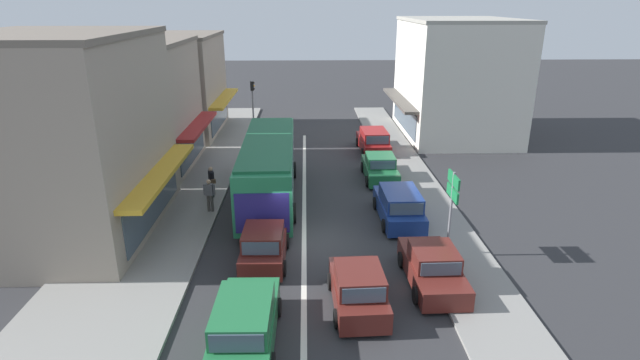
# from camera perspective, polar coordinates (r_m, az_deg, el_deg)

# --- Properties ---
(ground_plane) EXTENTS (140.00, 140.00, 0.00)m
(ground_plane) POSITION_cam_1_polar(r_m,az_deg,el_deg) (21.76, -1.83, -6.98)
(ground_plane) COLOR #2D2D30
(lane_centre_line) EXTENTS (0.20, 28.00, 0.01)m
(lane_centre_line) POSITION_cam_1_polar(r_m,az_deg,el_deg) (25.39, -1.82, -2.91)
(lane_centre_line) COLOR silver
(lane_centre_line) RESTS_ON ground
(sidewalk_left) EXTENTS (5.20, 44.00, 0.14)m
(sidewalk_left) POSITION_cam_1_polar(r_m,az_deg,el_deg) (28.09, -15.82, -1.26)
(sidewalk_left) COLOR gray
(sidewalk_left) RESTS_ON ground
(kerb_right) EXTENTS (2.80, 44.00, 0.12)m
(kerb_right) POSITION_cam_1_polar(r_m,az_deg,el_deg) (27.90, 11.03, -1.03)
(kerb_right) COLOR gray
(kerb_right) RESTS_ON ground
(shopfront_corner_near) EXTENTS (8.05, 9.49, 8.67)m
(shopfront_corner_near) POSITION_cam_1_polar(r_m,az_deg,el_deg) (23.82, -27.33, 4.28)
(shopfront_corner_near) COLOR gray
(shopfront_corner_near) RESTS_ON ground
(shopfront_mid_block) EXTENTS (7.71, 7.97, 7.71)m
(shopfront_mid_block) POSITION_cam_1_polar(r_m,az_deg,el_deg) (31.96, -20.63, 7.80)
(shopfront_mid_block) COLOR gray
(shopfront_mid_block) RESTS_ON ground
(shopfront_far_end) EXTENTS (8.18, 9.12, 7.53)m
(shopfront_far_end) POSITION_cam_1_polar(r_m,az_deg,el_deg) (40.39, -16.70, 10.37)
(shopfront_far_end) COLOR gray
(shopfront_far_end) RESTS_ON ground
(building_right_far) EXTENTS (8.57, 10.66, 8.64)m
(building_right_far) POSITION_cam_1_polar(r_m,az_deg,el_deg) (39.66, 15.30, 11.15)
(building_right_far) COLOR silver
(building_right_far) RESTS_ON ground
(city_bus) EXTENTS (2.89, 10.90, 3.23)m
(city_bus) POSITION_cam_1_polar(r_m,az_deg,el_deg) (25.65, -5.89, 1.70)
(city_bus) COLOR #237A4C
(city_bus) RESTS_ON ground
(hatchback_queue_far_back) EXTENTS (1.88, 3.73, 1.54)m
(hatchback_queue_far_back) POSITION_cam_1_polar(r_m,az_deg,el_deg) (19.90, -6.40, -7.52)
(hatchback_queue_far_back) COLOR #561E19
(hatchback_queue_far_back) RESTS_ON ground
(wagon_behind_bus_mid) EXTENTS (2.00, 4.53, 1.58)m
(wagon_behind_bus_mid) POSITION_cam_1_polar(r_m,az_deg,el_deg) (15.61, -8.57, -15.90)
(wagon_behind_bus_mid) COLOR #1E6638
(wagon_behind_bus_mid) RESTS_ON ground
(hatchback_queue_gap_filler) EXTENTS (1.94, 3.77, 1.54)m
(hatchback_queue_gap_filler) POSITION_cam_1_polar(r_m,az_deg,el_deg) (17.13, 4.38, -12.31)
(hatchback_queue_gap_filler) COLOR #561E19
(hatchback_queue_gap_filler) RESTS_ON ground
(parked_sedan_kerb_front) EXTENTS (1.96, 4.23, 1.47)m
(parked_sedan_kerb_front) POSITION_cam_1_polar(r_m,az_deg,el_deg) (18.85, 12.73, -9.74)
(parked_sedan_kerb_front) COLOR #561E19
(parked_sedan_kerb_front) RESTS_ON ground
(parked_wagon_kerb_second) EXTENTS (1.99, 4.53, 1.58)m
(parked_wagon_kerb_second) POSITION_cam_1_polar(r_m,az_deg,el_deg) (23.69, 9.03, -2.93)
(parked_wagon_kerb_second) COLOR navy
(parked_wagon_kerb_second) RESTS_ON ground
(parked_sedan_kerb_third) EXTENTS (1.91, 4.20, 1.47)m
(parked_sedan_kerb_third) POSITION_cam_1_polar(r_m,az_deg,el_deg) (29.14, 6.87, 1.36)
(parked_sedan_kerb_third) COLOR #1E6638
(parked_sedan_kerb_third) RESTS_ON ground
(parked_wagon_kerb_rear) EXTENTS (2.05, 4.56, 1.58)m
(parked_wagon_kerb_rear) POSITION_cam_1_polar(r_m,az_deg,el_deg) (34.44, 6.12, 4.43)
(parked_wagon_kerb_rear) COLOR maroon
(parked_wagon_kerb_rear) RESTS_ON ground
(traffic_light_downstreet) EXTENTS (0.33, 0.24, 4.20)m
(traffic_light_downstreet) POSITION_cam_1_polar(r_m,az_deg,el_deg) (38.18, -7.69, 9.13)
(traffic_light_downstreet) COLOR gray
(traffic_light_downstreet) RESTS_ON ground
(directional_road_sign) EXTENTS (0.10, 1.40, 3.60)m
(directional_road_sign) POSITION_cam_1_polar(r_m,az_deg,el_deg) (20.11, 14.91, -1.56)
(directional_road_sign) COLOR gray
(directional_road_sign) RESTS_ON ground
(pedestrian_with_handbag_near) EXTENTS (0.45, 0.63, 1.63)m
(pedestrian_with_handbag_near) POSITION_cam_1_polar(r_m,az_deg,el_deg) (26.41, -12.30, 0.01)
(pedestrian_with_handbag_near) COLOR #333338
(pedestrian_with_handbag_near) RESTS_ON sidewalk_left
(pedestrian_browsing_midblock) EXTENTS (0.57, 0.26, 1.63)m
(pedestrian_browsing_midblock) POSITION_cam_1_polar(r_m,az_deg,el_deg) (24.59, -12.51, -1.51)
(pedestrian_browsing_midblock) COLOR #4C4742
(pedestrian_browsing_midblock) RESTS_ON sidewalk_left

